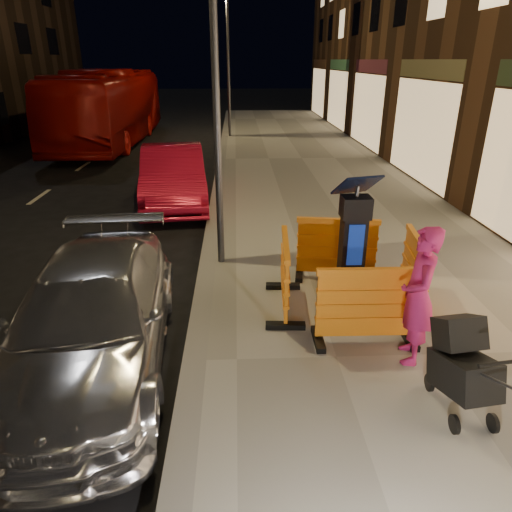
{
  "coord_description": "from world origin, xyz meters",
  "views": [
    {
      "loc": [
        0.56,
        -4.65,
        3.54
      ],
      "look_at": [
        0.8,
        1.0,
        1.1
      ],
      "focal_mm": 32.0,
      "sensor_mm": 36.0,
      "label": 1
    }
  ],
  "objects_px": {
    "parking_kiosk": "(352,247)",
    "bus_doubledecker": "(114,143)",
    "barrier_kerbside": "(285,275)",
    "car_red": "(175,203)",
    "car_silver": "(99,361)",
    "barrier_front": "(367,306)",
    "barrier_back": "(336,249)",
    "man": "(418,296)",
    "barrier_bldgside": "(414,273)",
    "stroller": "(465,370)"
  },
  "relations": [
    {
      "from": "parking_kiosk",
      "to": "bus_doubledecker",
      "type": "distance_m",
      "value": 17.33
    },
    {
      "from": "barrier_kerbside",
      "to": "car_red",
      "type": "xyz_separation_m",
      "value": [
        -2.34,
        5.96,
        -0.68
      ]
    },
    {
      "from": "bus_doubledecker",
      "to": "barrier_kerbside",
      "type": "bearing_deg",
      "value": -68.25
    },
    {
      "from": "car_silver",
      "to": "bus_doubledecker",
      "type": "bearing_deg",
      "value": 98.49
    },
    {
      "from": "barrier_front",
      "to": "barrier_back",
      "type": "distance_m",
      "value": 1.9
    },
    {
      "from": "barrier_front",
      "to": "man",
      "type": "distance_m",
      "value": 0.68
    },
    {
      "from": "barrier_bldgside",
      "to": "man",
      "type": "relative_size",
      "value": 0.79
    },
    {
      "from": "car_silver",
      "to": "stroller",
      "type": "height_order",
      "value": "stroller"
    },
    {
      "from": "car_silver",
      "to": "stroller",
      "type": "xyz_separation_m",
      "value": [
        4.09,
        -1.2,
        0.63
      ]
    },
    {
      "from": "barrier_front",
      "to": "man",
      "type": "bearing_deg",
      "value": -37.41
    },
    {
      "from": "barrier_bldgside",
      "to": "stroller",
      "type": "bearing_deg",
      "value": -179.36
    },
    {
      "from": "parking_kiosk",
      "to": "barrier_back",
      "type": "height_order",
      "value": "parking_kiosk"
    },
    {
      "from": "bus_doubledecker",
      "to": "barrier_front",
      "type": "bearing_deg",
      "value": -66.59
    },
    {
      "from": "barrier_kerbside",
      "to": "car_red",
      "type": "distance_m",
      "value": 6.44
    },
    {
      "from": "barrier_bldgside",
      "to": "car_red",
      "type": "relative_size",
      "value": 0.3
    },
    {
      "from": "man",
      "to": "parking_kiosk",
      "type": "bearing_deg",
      "value": -148.58
    },
    {
      "from": "barrier_back",
      "to": "car_red",
      "type": "distance_m",
      "value": 6.04
    },
    {
      "from": "barrier_kerbside",
      "to": "car_silver",
      "type": "xyz_separation_m",
      "value": [
        -2.47,
        -1.02,
        -0.68
      ]
    },
    {
      "from": "stroller",
      "to": "man",
      "type": "bearing_deg",
      "value": 94.35
    },
    {
      "from": "barrier_back",
      "to": "car_red",
      "type": "height_order",
      "value": "barrier_back"
    },
    {
      "from": "car_red",
      "to": "stroller",
      "type": "distance_m",
      "value": 9.12
    },
    {
      "from": "barrier_front",
      "to": "car_silver",
      "type": "bearing_deg",
      "value": -177.95
    },
    {
      "from": "stroller",
      "to": "barrier_kerbside",
      "type": "bearing_deg",
      "value": 117.94
    },
    {
      "from": "man",
      "to": "barrier_kerbside",
      "type": "bearing_deg",
      "value": -121.1
    },
    {
      "from": "barrier_back",
      "to": "stroller",
      "type": "distance_m",
      "value": 3.24
    },
    {
      "from": "bus_doubledecker",
      "to": "car_red",
      "type": "bearing_deg",
      "value": -67.97
    },
    {
      "from": "barrier_back",
      "to": "car_red",
      "type": "xyz_separation_m",
      "value": [
        -3.29,
        5.01,
        -0.68
      ]
    },
    {
      "from": "parking_kiosk",
      "to": "car_red",
      "type": "bearing_deg",
      "value": 124.72
    },
    {
      "from": "barrier_back",
      "to": "man",
      "type": "xyz_separation_m",
      "value": [
        0.47,
        -2.27,
        0.33
      ]
    },
    {
      "from": "barrier_kerbside",
      "to": "barrier_bldgside",
      "type": "bearing_deg",
      "value": -86.18
    },
    {
      "from": "parking_kiosk",
      "to": "barrier_front",
      "type": "bearing_deg",
      "value": -84.18
    },
    {
      "from": "car_red",
      "to": "barrier_kerbside",
      "type": "bearing_deg",
      "value": -75.76
    },
    {
      "from": "barrier_back",
      "to": "barrier_bldgside",
      "type": "distance_m",
      "value": 1.34
    },
    {
      "from": "barrier_bldgside",
      "to": "car_silver",
      "type": "xyz_separation_m",
      "value": [
        -4.37,
        -1.02,
        -0.68
      ]
    },
    {
      "from": "barrier_back",
      "to": "car_silver",
      "type": "bearing_deg",
      "value": -141.2
    },
    {
      "from": "barrier_back",
      "to": "car_silver",
      "type": "distance_m",
      "value": 4.01
    },
    {
      "from": "car_silver",
      "to": "car_red",
      "type": "bearing_deg",
      "value": 84.5
    },
    {
      "from": "man",
      "to": "stroller",
      "type": "height_order",
      "value": "man"
    },
    {
      "from": "barrier_kerbside",
      "to": "man",
      "type": "height_order",
      "value": "man"
    },
    {
      "from": "parking_kiosk",
      "to": "barrier_bldgside",
      "type": "distance_m",
      "value": 1.04
    },
    {
      "from": "parking_kiosk",
      "to": "car_silver",
      "type": "xyz_separation_m",
      "value": [
        -3.42,
        -1.02,
        -1.09
      ]
    },
    {
      "from": "parking_kiosk",
      "to": "barrier_back",
      "type": "relative_size",
      "value": 1.4
    },
    {
      "from": "car_silver",
      "to": "bus_doubledecker",
      "type": "xyz_separation_m",
      "value": [
        -3.84,
        16.72,
        0.0
      ]
    },
    {
      "from": "bus_doubledecker",
      "to": "man",
      "type": "bearing_deg",
      "value": -65.72
    },
    {
      "from": "parking_kiosk",
      "to": "barrier_front",
      "type": "relative_size",
      "value": 1.4
    },
    {
      "from": "car_red",
      "to": "man",
      "type": "distance_m",
      "value": 8.26
    },
    {
      "from": "barrier_front",
      "to": "bus_doubledecker",
      "type": "bearing_deg",
      "value": 114.39
    },
    {
      "from": "parking_kiosk",
      "to": "stroller",
      "type": "distance_m",
      "value": 2.36
    },
    {
      "from": "car_red",
      "to": "bus_doubledecker",
      "type": "bearing_deg",
      "value": 104.98
    },
    {
      "from": "parking_kiosk",
      "to": "stroller",
      "type": "bearing_deg",
      "value": -67.38
    }
  ]
}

